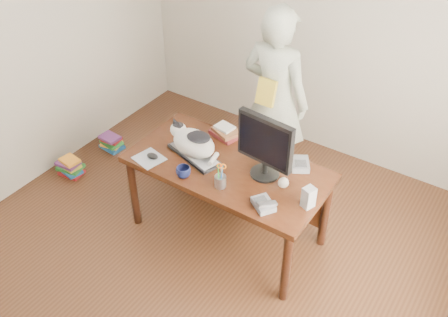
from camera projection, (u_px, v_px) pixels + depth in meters
room at (176, 140)px, 3.18m from camera, size 4.50×4.50×4.50m
desk at (233, 174)px, 4.08m from camera, size 1.60×0.80×0.75m
keyboard at (194, 154)px, 4.03m from camera, size 0.52×0.32×0.03m
cat at (192, 141)px, 3.96m from camera, size 0.48×0.32×0.27m
monitor at (265, 144)px, 3.66m from camera, size 0.47×0.25×0.52m
pen_cup at (220, 180)px, 3.70m from camera, size 0.11×0.11×0.22m
mousepad at (149, 158)px, 4.01m from camera, size 0.26×0.25×0.01m
mouse at (152, 156)px, 4.00m from camera, size 0.11×0.08×0.04m
coffee_mug at (183, 172)px, 3.81m from camera, size 0.15×0.15×0.09m
phone at (264, 204)px, 3.55m from camera, size 0.21×0.20×0.08m
speaker at (309, 197)px, 3.52m from camera, size 0.10×0.10×0.17m
baseball at (283, 183)px, 3.71m from camera, size 0.08×0.08×0.08m
book_stack at (226, 132)px, 4.24m from camera, size 0.28×0.24×0.09m
calculator at (300, 164)px, 3.91m from camera, size 0.21×0.22×0.05m
person at (275, 100)px, 4.46m from camera, size 0.66×0.44×1.77m
held_book at (266, 92)px, 4.25m from camera, size 0.17×0.10×0.23m
book_pile_a at (70, 167)px, 4.98m from camera, size 0.27×0.22×0.18m
book_pile_b at (111, 142)px, 5.34m from camera, size 0.26×0.20×0.15m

